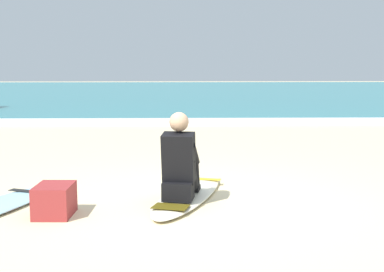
# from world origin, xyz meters

# --- Properties ---
(ground_plane) EXTENTS (80.00, 80.00, 0.00)m
(ground_plane) POSITION_xyz_m (0.00, 0.00, 0.00)
(ground_plane) COLOR beige
(sea) EXTENTS (80.00, 28.00, 0.10)m
(sea) POSITION_xyz_m (0.00, 21.59, 0.05)
(sea) COLOR teal
(sea) RESTS_ON ground
(breaking_foam) EXTENTS (80.00, 0.90, 0.11)m
(breaking_foam) POSITION_xyz_m (0.00, 7.89, 0.06)
(breaking_foam) COLOR white
(breaking_foam) RESTS_ON ground
(surfboard_main) EXTENTS (1.14, 2.39, 0.08)m
(surfboard_main) POSITION_xyz_m (-0.13, 0.31, 0.04)
(surfboard_main) COLOR #EFE5C6
(surfboard_main) RESTS_ON ground
(surfer_seated) EXTENTS (0.45, 0.75, 0.95)m
(surfer_seated) POSITION_xyz_m (-0.23, -0.01, 0.44)
(surfer_seated) COLOR black
(surfer_seated) RESTS_ON surfboard_main
(beach_bag) EXTENTS (0.38, 0.49, 0.32)m
(beach_bag) POSITION_xyz_m (-1.51, -0.45, 0.16)
(beach_bag) COLOR maroon
(beach_bag) RESTS_ON ground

